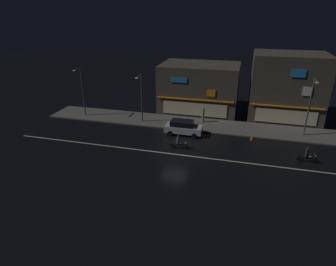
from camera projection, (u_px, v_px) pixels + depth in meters
The scene contains 13 objects.
ground_plane at pixel (175, 154), 29.37m from camera, with size 140.00×140.00×0.00m, color black.
lane_divider_stripe at pixel (175, 154), 29.37m from camera, with size 36.33×0.16×0.01m, color beige.
sidewalk_far at pixel (191, 124), 36.94m from camera, with size 38.25×4.64×0.14m, color #5B5954.
storefront_left_block at pixel (286, 87), 37.72m from camera, with size 9.04×7.11×8.50m.
storefront_center_block at pixel (199, 88), 41.00m from camera, with size 10.69×7.58×6.61m.
streetlamp_west at pixel (82, 88), 38.00m from camera, with size 0.44×1.64×6.53m.
streetlamp_mid at pixel (141, 94), 35.94m from camera, with size 0.44×1.64×6.12m.
streetlamp_east at pixel (310, 103), 31.79m from camera, with size 0.44×1.64×6.62m.
pedestrian_on_sidewalk at pixel (203, 115), 36.97m from camera, with size 0.34×0.34×1.99m.
parked_car_near_kerb at pixel (183, 127), 33.73m from camera, with size 4.30×1.98×1.67m.
motorcycle_following at pixel (179, 143), 30.28m from camera, with size 1.90×0.60×1.52m.
motorcycle_opposite_lane at pixel (307, 156), 27.62m from camera, with size 1.90×0.60×1.52m.
traffic_cone at pixel (252, 137), 32.55m from camera, with size 0.36×0.36×0.55m, color orange.
Camera 1 is at (6.01, -25.40, 13.65)m, focal length 30.90 mm.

